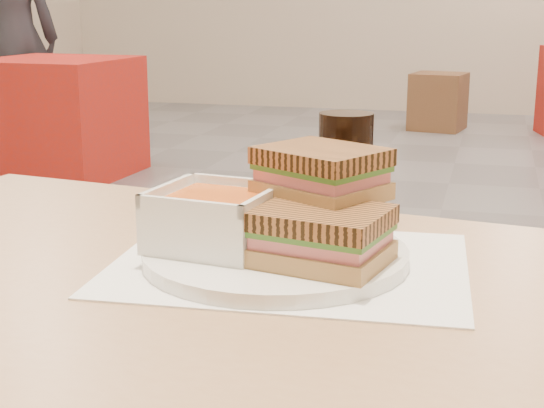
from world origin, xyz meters
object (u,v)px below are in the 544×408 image
(soup_bowl, at_px, (215,221))
(patron_a, at_px, (13,38))
(plate, at_px, (275,255))
(bg_table_0, at_px, (59,118))
(panini_lower, at_px, (322,236))
(main_table, at_px, (262,406))
(bg_chair_2l, at_px, (438,101))
(cola_glass, at_px, (345,171))
(bg_chair_0l, at_px, (11,128))
(bg_chair_0r, at_px, (88,140))

(soup_bowl, bearing_deg, patron_a, 125.28)
(soup_bowl, bearing_deg, plate, 8.58)
(plate, xyz_separation_m, bg_table_0, (-2.28, 3.47, -0.41))
(panini_lower, bearing_deg, main_table, -125.01)
(panini_lower, relative_size, bg_table_0, 0.17)
(patron_a, bearing_deg, panini_lower, -53.73)
(plate, xyz_separation_m, patron_a, (-2.83, 3.90, 0.03))
(bg_chair_2l, bearing_deg, cola_glass, -87.29)
(main_table, relative_size, soup_bowl, 9.58)
(patron_a, bearing_deg, main_table, -54.59)
(soup_bowl, relative_size, bg_table_0, 0.16)
(cola_glass, height_order, bg_chair_0l, cola_glass)
(soup_bowl, bearing_deg, bg_table_0, 122.55)
(bg_chair_2l, bearing_deg, patron_a, -142.48)
(bg_chair_2l, bearing_deg, plate, -87.78)
(main_table, xyz_separation_m, bg_chair_2l, (-0.24, 6.00, -0.41))
(bg_chair_0l, bearing_deg, patron_a, 103.87)
(bg_chair_0r, bearing_deg, bg_table_0, -154.99)
(main_table, xyz_separation_m, bg_chair_0r, (-2.15, 3.63, -0.43))
(soup_bowl, height_order, panini_lower, soup_bowl)
(cola_glass, relative_size, bg_chair_0r, 0.34)
(bg_table_0, bearing_deg, soup_bowl, -57.45)
(panini_lower, xyz_separation_m, bg_chair_2l, (-0.29, 5.94, -0.57))
(main_table, height_order, bg_chair_2l, main_table)
(panini_lower, height_order, patron_a, patron_a)
(bg_chair_0r, bearing_deg, soup_bowl, -59.69)
(cola_glass, relative_size, bg_chair_2l, 0.30)
(main_table, bearing_deg, panini_lower, 54.99)
(bg_table_0, height_order, bg_chair_0l, bg_table_0)
(bg_table_0, xyz_separation_m, bg_chair_2l, (2.06, 2.43, -0.12))
(bg_table_0, bearing_deg, bg_chair_0r, 25.01)
(bg_chair_2l, distance_m, patron_a, 3.33)
(bg_table_0, bearing_deg, patron_a, 141.63)
(cola_glass, bearing_deg, bg_chair_0r, 122.88)
(panini_lower, height_order, bg_chair_0l, panini_lower)
(bg_chair_0l, bearing_deg, plate, -53.25)
(soup_bowl, bearing_deg, bg_chair_0r, 120.31)
(plate, distance_m, bg_chair_0r, 4.17)
(soup_bowl, distance_m, bg_chair_0r, 4.15)
(panini_lower, distance_m, bg_chair_0l, 4.76)
(bg_table_0, distance_m, patron_a, 0.83)
(soup_bowl, bearing_deg, bg_chair_2l, 91.60)
(main_table, distance_m, soup_bowl, 0.20)
(bg_chair_0r, relative_size, patron_a, 0.26)
(plate, distance_m, panini_lower, 0.08)
(bg_chair_2l, bearing_deg, main_table, -87.70)
(bg_chair_0l, relative_size, bg_chair_2l, 0.96)
(bg_chair_0l, bearing_deg, soup_bowl, -53.96)
(main_table, xyz_separation_m, plate, (-0.01, 0.10, 0.12))
(plate, height_order, bg_chair_0r, plate)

